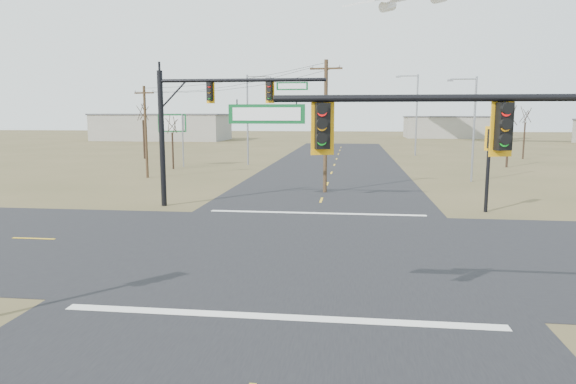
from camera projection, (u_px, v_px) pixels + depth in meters
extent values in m
plane|color=brown|center=(304.00, 248.00, 21.19)|extent=(320.00, 320.00, 0.00)
cube|color=black|center=(304.00, 247.00, 21.19)|extent=(160.00, 14.00, 0.02)
cube|color=black|center=(304.00, 247.00, 21.19)|extent=(14.00, 160.00, 0.02)
cube|color=silver|center=(278.00, 317.00, 13.83)|extent=(12.00, 0.40, 0.01)
cube|color=silver|center=(316.00, 213.00, 28.55)|extent=(12.00, 0.40, 0.01)
cylinder|color=black|center=(478.00, 98.00, 11.30)|extent=(9.13, 0.16, 0.16)
cube|color=#0B4D21|center=(267.00, 114.00, 11.93)|extent=(1.80, 0.05, 0.45)
cylinder|color=black|center=(162.00, 139.00, 30.47)|extent=(0.32, 0.32, 8.01)
cylinder|color=black|center=(241.00, 80.00, 29.37)|extent=(9.73, 0.21, 0.21)
cube|color=#0B4D21|center=(292.00, 86.00, 29.06)|extent=(1.80, 0.05, 0.45)
cylinder|color=black|center=(488.00, 171.00, 28.71)|extent=(0.20, 0.20, 4.67)
cylinder|color=#48351E|center=(326.00, 127.00, 35.71)|extent=(0.27, 0.27, 9.20)
cube|color=#48351E|center=(326.00, 69.00, 35.12)|extent=(2.25, 0.34, 0.12)
cylinder|color=#48351E|center=(146.00, 132.00, 44.47)|extent=(0.23, 0.23, 7.93)
cube|color=#48351E|center=(144.00, 93.00, 43.98)|extent=(1.91, 0.57, 0.12)
cylinder|color=gray|center=(163.00, 141.00, 54.19)|extent=(0.15, 0.15, 5.55)
cylinder|color=gray|center=(183.00, 141.00, 53.92)|extent=(0.15, 0.15, 5.55)
cube|color=#0B4D21|center=(172.00, 123.00, 53.78)|extent=(2.95, 0.44, 1.85)
cylinder|color=gray|center=(474.00, 130.00, 41.68)|extent=(0.17, 0.17, 8.52)
cylinder|color=gray|center=(463.00, 79.00, 41.20)|extent=(2.04, 0.10, 0.10)
cube|color=gray|center=(450.00, 80.00, 41.34)|extent=(0.49, 0.28, 0.15)
cylinder|color=gray|center=(417.00, 115.00, 69.08)|extent=(0.22, 0.22, 10.85)
cylinder|color=gray|center=(408.00, 76.00, 68.47)|extent=(2.60, 0.13, 0.13)
cube|color=gray|center=(398.00, 77.00, 68.64)|extent=(0.64, 0.38, 0.20)
cylinder|color=gray|center=(248.00, 120.00, 56.25)|extent=(0.20, 0.20, 9.79)
cylinder|color=gray|center=(258.00, 76.00, 55.41)|extent=(2.35, 0.12, 0.12)
cube|color=gray|center=(268.00, 77.00, 55.28)|extent=(0.58, 0.37, 0.18)
cylinder|color=black|center=(173.00, 151.00, 52.00)|extent=(0.18, 0.18, 3.70)
cylinder|color=black|center=(144.00, 139.00, 64.58)|extent=(0.22, 0.22, 4.86)
cylinder|color=black|center=(508.00, 146.00, 53.88)|extent=(0.23, 0.23, 4.40)
cylinder|color=black|center=(524.00, 141.00, 63.95)|extent=(0.20, 0.20, 4.56)
cube|color=gray|center=(163.00, 128.00, 114.02)|extent=(28.00, 14.00, 5.50)
cube|color=gray|center=(447.00, 128.00, 125.71)|extent=(20.00, 12.00, 5.00)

